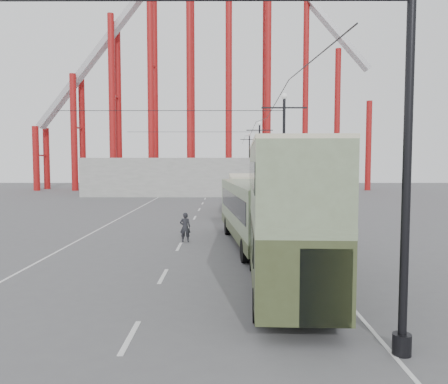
{
  "coord_description": "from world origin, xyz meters",
  "views": [
    {
      "loc": [
        1.46,
        -12.95,
        4.53
      ],
      "look_at": [
        1.4,
        8.89,
        3.0
      ],
      "focal_mm": 35.0,
      "sensor_mm": 36.0,
      "label": 1
    }
  ],
  "objects_px": {
    "lamp_post_near": "(412,11)",
    "single_decker_green": "(257,210)",
    "double_decker_bus": "(286,208)",
    "pedestrian": "(185,227)",
    "single_decker_cream": "(245,192)"
  },
  "relations": [
    {
      "from": "double_decker_bus",
      "to": "pedestrian",
      "type": "distance_m",
      "value": 10.46
    },
    {
      "from": "lamp_post_near",
      "to": "single_decker_green",
      "type": "distance_m",
      "value": 14.9
    },
    {
      "from": "double_decker_bus",
      "to": "pedestrian",
      "type": "xyz_separation_m",
      "value": [
        -4.38,
        9.27,
        -2.07
      ]
    },
    {
      "from": "double_decker_bus",
      "to": "single_decker_cream",
      "type": "xyz_separation_m",
      "value": [
        -0.37,
        22.92,
        -1.01
      ]
    },
    {
      "from": "double_decker_bus",
      "to": "lamp_post_near",
      "type": "bearing_deg",
      "value": -66.1
    },
    {
      "from": "pedestrian",
      "to": "double_decker_bus",
      "type": "bearing_deg",
      "value": 114.95
    },
    {
      "from": "double_decker_bus",
      "to": "single_decker_cream",
      "type": "bearing_deg",
      "value": 93.35
    },
    {
      "from": "single_decker_green",
      "to": "double_decker_bus",
      "type": "bearing_deg",
      "value": -92.61
    },
    {
      "from": "single_decker_cream",
      "to": "pedestrian",
      "type": "bearing_deg",
      "value": -106.61
    },
    {
      "from": "single_decker_green",
      "to": "pedestrian",
      "type": "xyz_separation_m",
      "value": [
        -3.96,
        0.95,
        -1.06
      ]
    },
    {
      "from": "lamp_post_near",
      "to": "single_decker_cream",
      "type": "bearing_deg",
      "value": 94.86
    },
    {
      "from": "single_decker_cream",
      "to": "double_decker_bus",
      "type": "bearing_deg",
      "value": -89.31
    },
    {
      "from": "pedestrian",
      "to": "single_decker_cream",
      "type": "bearing_deg",
      "value": -106.75
    },
    {
      "from": "lamp_post_near",
      "to": "double_decker_bus",
      "type": "height_order",
      "value": "lamp_post_near"
    },
    {
      "from": "lamp_post_near",
      "to": "single_decker_green",
      "type": "relative_size",
      "value": 0.89
    }
  ]
}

